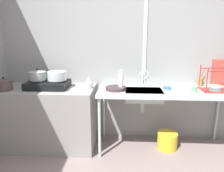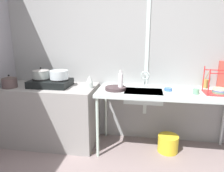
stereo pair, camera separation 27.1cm
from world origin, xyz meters
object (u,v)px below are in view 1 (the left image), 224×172
at_px(pot_beside_stove, 4,84).
at_px(bottle_by_sink, 121,81).
at_px(faucet, 144,76).
at_px(bucket_on_floor, 167,141).
at_px(stove, 48,84).
at_px(utensil_jar, 200,81).
at_px(frying_pan, 116,88).
at_px(pot_on_right_burner, 57,76).
at_px(dish_rack, 216,88).
at_px(cup_by_rack, 194,89).
at_px(cereal_box, 219,73).
at_px(pot_on_left_burner, 38,75).
at_px(sink_basin, 144,95).
at_px(small_bowl_on_drainboard, 167,88).
at_px(percolator, 89,82).

bearing_deg(pot_beside_stove, bottle_by_sink, 4.11).
bearing_deg(faucet, bucket_on_floor, -20.95).
relative_size(pot_beside_stove, bottle_by_sink, 0.77).
relative_size(stove, bucket_on_floor, 2.01).
bearing_deg(utensil_jar, frying_pan, -165.21).
bearing_deg(pot_on_right_burner, dish_rack, -0.62).
relative_size(stove, faucet, 2.33).
distance_m(dish_rack, utensil_jar, 0.30).
bearing_deg(cup_by_rack, pot_beside_stove, -178.35).
bearing_deg(stove, cup_by_rack, -2.49).
bearing_deg(cup_by_rack, cereal_box, 38.97).
distance_m(pot_beside_stove, cup_by_rack, 2.38).
distance_m(stove, pot_on_left_burner, 0.18).
distance_m(frying_pan, bucket_on_floor, 1.02).
distance_m(pot_on_right_burner, sink_basin, 1.15).
height_order(pot_on_right_burner, sink_basin, pot_on_right_burner).
bearing_deg(pot_beside_stove, stove, 16.40).
xyz_separation_m(stove, cup_by_rack, (1.87, -0.08, -0.02)).
distance_m(faucet, cereal_box, 1.05).
xyz_separation_m(cereal_box, utensil_jar, (-0.24, -0.01, -0.12)).
xyz_separation_m(stove, pot_on_left_burner, (-0.13, 0.00, 0.12)).
relative_size(pot_beside_stove, small_bowl_on_drainboard, 1.98).
relative_size(frying_pan, cup_by_rack, 3.58).
xyz_separation_m(small_bowl_on_drainboard, cereal_box, (0.74, 0.25, 0.16)).
distance_m(pot_on_left_burner, pot_beside_stove, 0.42).
distance_m(pot_on_right_burner, percolator, 0.43).
distance_m(cup_by_rack, utensil_jar, 0.39).
xyz_separation_m(stove, pot_on_right_burner, (0.13, 0.00, 0.12)).
bearing_deg(bucket_on_floor, cereal_box, 22.11).
bearing_deg(cereal_box, percolator, -164.99).
bearing_deg(frying_pan, bucket_on_floor, 2.39).
bearing_deg(bucket_on_floor, faucet, 159.05).
bearing_deg(sink_basin, cereal_box, 16.60).
bearing_deg(bottle_by_sink, bucket_on_floor, 2.38).
height_order(frying_pan, bucket_on_floor, frying_pan).
relative_size(bottle_by_sink, cereal_box, 0.72).
distance_m(cereal_box, bucket_on_floor, 1.17).
bearing_deg(pot_on_left_burner, stove, 0.00).
distance_m(frying_pan, bottle_by_sink, 0.11).
relative_size(small_bowl_on_drainboard, bottle_by_sink, 0.39).
height_order(stove, pot_on_right_burner, pot_on_right_burner).
bearing_deg(cereal_box, frying_pan, -160.77).
height_order(cup_by_rack, utensil_jar, utensil_jar).
height_order(percolator, cereal_box, cereal_box).
height_order(pot_beside_stove, dish_rack, dish_rack).
xyz_separation_m(pot_on_right_burner, cup_by_rack, (1.74, -0.08, -0.13)).
distance_m(faucet, dish_rack, 0.90).
xyz_separation_m(frying_pan, bucket_on_floor, (0.70, 0.03, -0.73)).
bearing_deg(sink_basin, pot_on_right_burner, 177.75).
distance_m(faucet, bottle_by_sink, 0.34).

